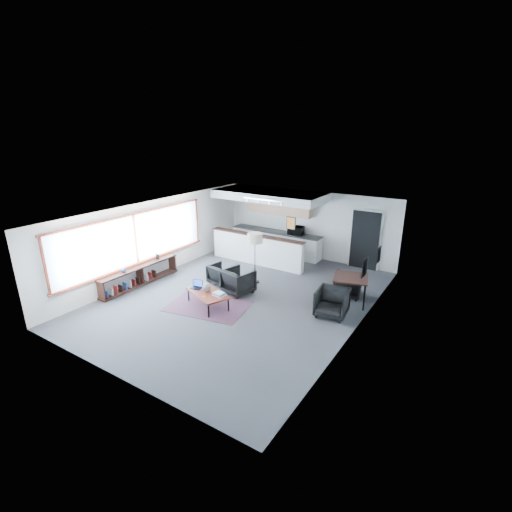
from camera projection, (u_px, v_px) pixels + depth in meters
The scene contains 21 objects.
room at pixel (241, 256), 10.76m from camera, with size 7.02×9.02×2.62m.
window at pixel (135, 240), 11.76m from camera, with size 0.10×5.95×1.66m.
console at pixel (139, 276), 11.92m from camera, with size 0.35×3.00×0.80m.
kitchenette at pixel (270, 223), 14.30m from camera, with size 4.20×1.96×2.60m.
doorway at pixel (365, 240), 13.18m from camera, with size 1.10×0.12×2.15m.
track_light at pixel (264, 201), 12.41m from camera, with size 1.60×0.07×0.15m.
wall_art_lower at pixel (364, 267), 9.23m from camera, with size 0.03×0.38×0.48m.
wall_art_upper at pixel (379, 255), 10.28m from camera, with size 0.03×0.34×0.44m.
kilim_rug at pixel (208, 306), 10.61m from camera, with size 2.48×1.92×0.01m.
coffee_table at pixel (208, 293), 10.48m from camera, with size 1.51×1.17×0.44m.
laptop at pixel (197, 285), 10.76m from camera, with size 0.35×0.31×0.22m.
ceramic_pot at pixel (207, 287), 10.49m from camera, with size 0.24×0.24×0.24m.
book_stack at pixel (219, 294), 10.25m from camera, with size 0.35×0.29×0.10m.
coaster at pixel (204, 297), 10.20m from camera, with size 0.13×0.13×0.01m.
armchair_left at pixel (221, 273), 12.08m from camera, with size 0.68×0.64×0.70m, color black.
armchair_right at pixel (238, 280), 11.35m from camera, with size 0.82×0.76×0.84m, color black.
floor_lamp at pixel (255, 240), 11.79m from camera, with size 0.61×0.61×1.68m.
dining_table at pixel (351, 279), 10.63m from camera, with size 1.16×1.16×0.80m.
dining_chair_near at pixel (332, 304), 9.98m from camera, with size 0.70×0.65×0.72m, color black.
dining_chair_far at pixel (348, 285), 11.18m from camera, with size 0.66×0.61×0.67m, color black.
microwave at pixel (296, 229), 14.28m from camera, with size 0.58×0.32×0.39m, color black.
Camera 1 is at (5.84, -8.33, 4.84)m, focal length 26.00 mm.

